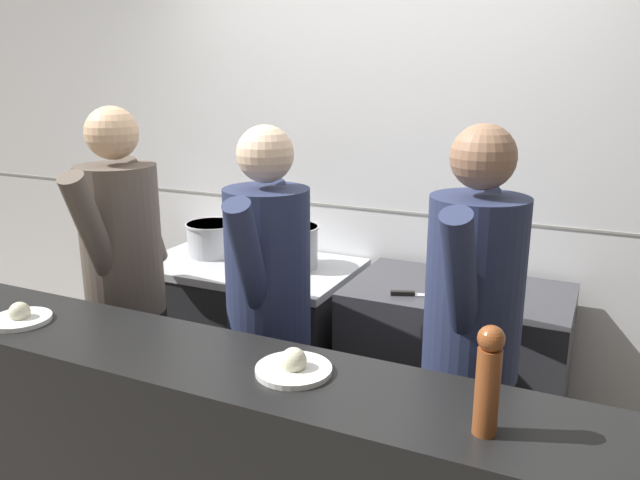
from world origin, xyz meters
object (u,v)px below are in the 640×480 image
at_px(sauce_pot, 292,245).
at_px(chef_head_cook, 124,278).
at_px(plated_dish_appetiser, 294,367).
at_px(oven_range, 251,336).
at_px(chef_sous, 269,309).
at_px(mixing_bowl_steel, 471,279).
at_px(pepper_mill, 488,378).
at_px(stock_pot, 212,238).
at_px(chef_line, 471,334).
at_px(chefs_knife, 425,295).
at_px(plated_dish_main, 20,317).

distance_m(sauce_pot, chef_head_cook, 0.90).
height_order(sauce_pot, plated_dish_appetiser, sauce_pot).
distance_m(oven_range, chef_sous, 1.02).
bearing_deg(chef_head_cook, mixing_bowl_steel, 15.80).
bearing_deg(mixing_bowl_steel, pepper_mill, -76.73).
height_order(stock_pot, chef_head_cook, chef_head_cook).
xyz_separation_m(chef_head_cook, chef_sous, (0.75, 0.01, -0.03)).
bearing_deg(chef_line, sauce_pot, 149.47).
height_order(oven_range, chef_sous, chef_sous).
bearing_deg(stock_pot, pepper_mill, -36.90).
bearing_deg(oven_range, sauce_pot, 11.13).
bearing_deg(chef_sous, oven_range, 115.52).
xyz_separation_m(mixing_bowl_steel, chefs_knife, (-0.16, -0.22, -0.03)).
relative_size(plated_dish_appetiser, chef_head_cook, 0.14).
relative_size(sauce_pot, plated_dish_main, 1.31).
relative_size(plated_dish_main, plated_dish_appetiser, 0.93).
xyz_separation_m(oven_range, chef_head_cook, (-0.22, -0.72, 0.54)).
xyz_separation_m(mixing_bowl_steel, chef_head_cook, (-1.41, -0.78, 0.04)).
distance_m(chefs_knife, plated_dish_appetiser, 1.05).
bearing_deg(pepper_mill, oven_range, 139.60).
height_order(oven_range, plated_dish_main, plated_dish_main).
xyz_separation_m(plated_dish_main, chef_line, (1.57, 0.63, -0.03)).
bearing_deg(stock_pot, sauce_pot, -0.55).
distance_m(chef_head_cook, chef_line, 1.56).
height_order(sauce_pot, plated_dish_main, sauce_pot).
relative_size(oven_range, chef_sous, 0.68).
bearing_deg(plated_dish_appetiser, chefs_knife, 82.78).
xyz_separation_m(stock_pot, chef_line, (1.62, -0.70, -0.01)).
height_order(pepper_mill, chef_line, chef_line).
bearing_deg(plated_dish_main, chefs_knife, 41.34).
distance_m(plated_dish_appetiser, chef_line, 0.71).
bearing_deg(chef_head_cook, oven_range, 60.06).
distance_m(mixing_bowl_steel, chef_line, 0.72).
bearing_deg(sauce_pot, chef_sous, -68.97).
bearing_deg(sauce_pot, mixing_bowl_steel, 0.77).
bearing_deg(chefs_knife, plated_dish_appetiser, -97.22).
distance_m(sauce_pot, mixing_bowl_steel, 0.96).
bearing_deg(sauce_pot, stock_pot, 179.45).
bearing_deg(chefs_knife, pepper_mill, -66.90).
bearing_deg(stock_pot, chef_line, -23.30).
bearing_deg(stock_pot, plated_dish_appetiser, -46.82).
bearing_deg(chef_sous, plated_dish_main, -154.85).
relative_size(oven_range, plated_dish_main, 5.11).
bearing_deg(plated_dish_appetiser, chef_line, 51.47).
bearing_deg(plated_dish_appetiser, pepper_mill, -8.37).
bearing_deg(pepper_mill, sauce_pot, 133.62).
xyz_separation_m(chefs_knife, chef_line, (0.31, -0.48, 0.05)).
distance_m(plated_dish_appetiser, chef_sous, 0.61).
bearing_deg(chef_line, pepper_mill, -73.71).
relative_size(oven_range, mixing_bowl_steel, 4.46).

